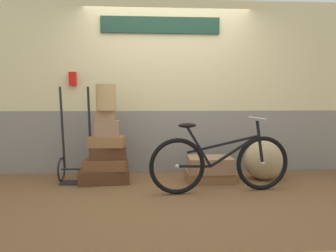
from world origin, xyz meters
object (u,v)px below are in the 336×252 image
suitcase_2 (108,153)px  suitcase_4 (107,128)px  suitcase_5 (105,116)px  burlap_sack (263,160)px  luggage_trolley (77,162)px  suitcase_0 (104,176)px  suitcase_1 (106,164)px  suitcase_3 (107,141)px  bicycle (220,163)px  suitcase_6 (210,176)px  wicker_basket (106,97)px  suitcase_7 (210,165)px

suitcase_2 → suitcase_4: suitcase_4 is taller
suitcase_5 → burlap_sack: 2.29m
luggage_trolley → suitcase_0: bearing=-12.4°
suitcase_1 → suitcase_2: bearing=55.6°
suitcase_0 → burlap_sack: 2.23m
suitcase_3 → suitcase_1: bearing=-135.2°
suitcase_3 → luggage_trolley: 0.52m
suitcase_4 → suitcase_5: size_ratio=1.32×
bicycle → luggage_trolley: bearing=162.3°
suitcase_6 → luggage_trolley: 1.86m
suitcase_0 → suitcase_6: suitcase_0 is taller
suitcase_4 → wicker_basket: (-0.01, -0.00, 0.42)m
suitcase_6 → luggage_trolley: luggage_trolley is taller
suitcase_2 → wicker_basket: wicker_basket is taller
wicker_basket → burlap_sack: 2.35m
suitcase_5 → suitcase_1: bearing=-96.7°
suitcase_5 → suitcase_2: bearing=19.8°
suitcase_3 → luggage_trolley: (-0.43, 0.07, -0.28)m
suitcase_1 → suitcase_2: 0.16m
suitcase_0 → suitcase_5: size_ratio=2.74×
suitcase_1 → suitcase_7: size_ratio=0.96×
suitcase_0 → suitcase_2: 0.32m
suitcase_0 → suitcase_2: size_ratio=1.36×
suitcase_4 → suitcase_5: 0.18m
suitcase_6 → bicycle: bicycle is taller
suitcase_6 → burlap_sack: bearing=-1.9°
suitcase_5 → suitcase_7: bearing=-0.2°
suitcase_0 → luggage_trolley: luggage_trolley is taller
suitcase_6 → suitcase_7: 0.17m
suitcase_4 → wicker_basket: size_ratio=0.92×
luggage_trolley → burlap_sack: size_ratio=2.36×
suitcase_4 → luggage_trolley: luggage_trolley is taller
suitcase_1 → suitcase_5: suitcase_5 is taller
burlap_sack → bicycle: (-0.74, -0.55, 0.08)m
suitcase_2 → suitcase_1: bearing=-132.9°
suitcase_7 → bicycle: bicycle is taller
wicker_basket → luggage_trolley: 0.98m
suitcase_3 → suitcase_6: 1.50m
suitcase_2 → bicycle: bicycle is taller
suitcase_3 → bicycle: (1.43, -0.53, -0.20)m
suitcase_3 → suitcase_5: (-0.02, 0.01, 0.35)m
luggage_trolley → burlap_sack: bearing=-1.1°
suitcase_2 → burlap_sack: bearing=-4.8°
suitcase_4 → suitcase_2: bearing=70.7°
suitcase_3 → suitcase_2: bearing=76.2°
suitcase_4 → bicycle: size_ratio=0.18×
bicycle → suitcase_5: bearing=159.5°
luggage_trolley → bicycle: 1.96m
suitcase_2 → suitcase_5: suitcase_5 is taller
suitcase_0 → suitcase_2: (0.05, 0.04, 0.31)m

